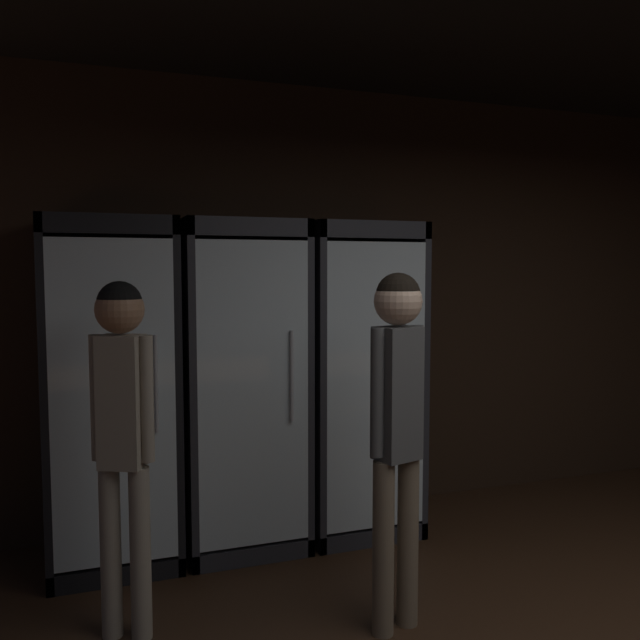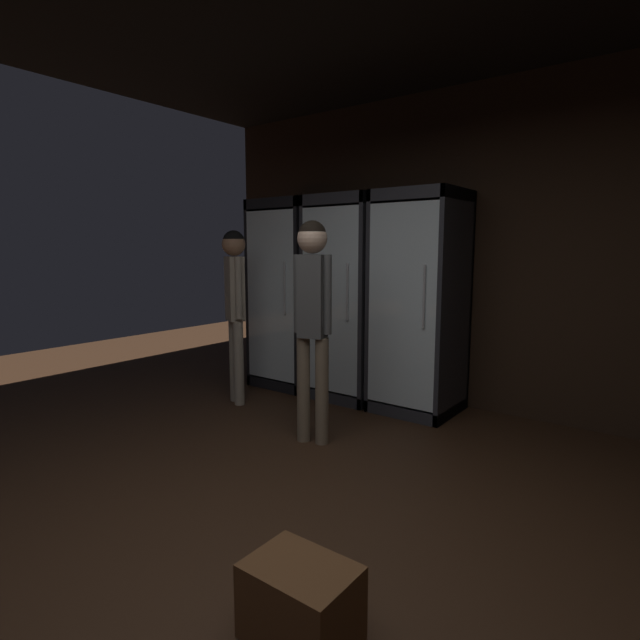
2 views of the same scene
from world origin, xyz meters
name	(u,v)px [view 1 (image 1 of 2)]	position (x,y,z in m)	size (l,w,h in m)	color
wall_back	(410,302)	(0.00, 3.03, 1.40)	(6.00, 0.06, 2.80)	black
cooler_far_left	(112,395)	(-2.01, 2.70, 0.93)	(0.69, 0.68, 1.90)	black
cooler_left	(239,387)	(-1.29, 2.70, 0.93)	(0.69, 0.68, 1.90)	#2B2B30
cooler_center	(352,381)	(-0.57, 2.70, 0.92)	(0.69, 0.68, 1.90)	#2B2B30
shopper_near	(122,411)	(-1.99, 1.84, 1.02)	(0.26, 0.21, 1.58)	gray
shopper_far	(397,406)	(-0.84, 1.50, 1.02)	(0.28, 0.21, 1.61)	#72604C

